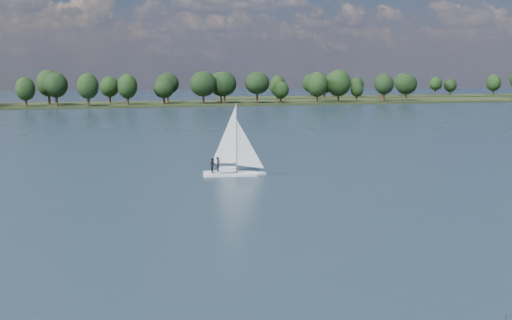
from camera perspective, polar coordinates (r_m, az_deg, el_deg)
The scene contains 5 objects.
ground at distance 130.28m, azimuth -9.79°, elevation 2.94°, with size 700.00×700.00×0.00m, color #233342.
far_shore at distance 241.64m, azimuth -12.82°, elevation 5.37°, with size 660.00×40.00×1.50m, color black.
far_shore_back at distance 337.69m, azimuth 14.99°, elevation 6.13°, with size 220.00×30.00×1.40m, color black.
sailboat at distance 70.35m, azimuth -2.56°, elevation 0.53°, with size 7.34×3.22×9.34m.
treeline at distance 237.40m, azimuth -14.17°, elevation 7.22°, with size 563.41×73.72×18.53m.
Camera 1 is at (-14.43, -28.89, 12.36)m, focal length 40.00 mm.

